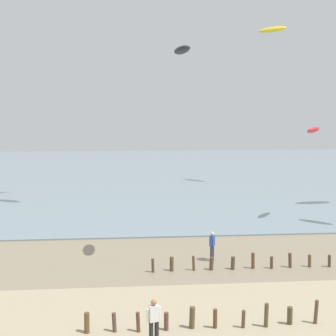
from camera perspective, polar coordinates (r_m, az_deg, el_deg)
The scene contains 9 objects.
wet_sand_strip at distance 27.07m, azimuth -2.47°, elevation -11.29°, with size 120.00×8.54×0.01m, color gray.
sea at distance 65.51m, azimuth -3.85°, elevation -0.43°, with size 160.00×70.00×0.10m, color gray.
groyne_mid at distance 18.88m, azimuth 4.50°, elevation -18.38°, with size 9.38×0.36×0.99m.
groyne_far at distance 25.45m, azimuth 8.89°, elevation -11.69°, with size 9.96×0.32×0.89m.
person_by_waterline at distance 26.49m, azimuth 5.59°, elevation -9.66°, with size 0.37×0.50×1.71m.
person_left_flank at distance 17.52m, azimuth -1.79°, elevation -18.62°, with size 0.55×0.32×1.71m.
kite_aloft_7 at distance 36.90m, azimuth 17.86°, elevation 4.59°, with size 2.44×0.78×0.39m, color red.
kite_aloft_8 at distance 25.32m, azimuth 1.78°, elevation 14.65°, with size 2.37×0.76×0.38m, color black.
kite_aloft_10 at distance 54.56m, azimuth 12.98°, elevation 16.65°, with size 3.54×1.13×0.57m, color yellow.
Camera 1 is at (-0.99, -7.93, 8.49)m, focal length 48.34 mm.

